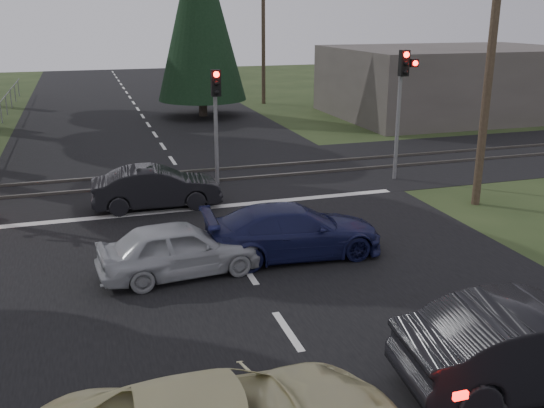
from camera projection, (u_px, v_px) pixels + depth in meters
name	position (u px, v px, depth m)	size (l,w,h in m)	color
ground	(288.00, 331.00, 11.81)	(120.00, 120.00, 0.00)	#253417
road	(194.00, 193.00, 20.91)	(14.00, 100.00, 0.01)	black
rail_corridor	(185.00, 178.00, 22.73)	(120.00, 8.00, 0.01)	black
stop_line	(205.00, 208.00, 19.27)	(13.00, 0.35, 0.00)	silver
rail_near	(188.00, 183.00, 21.99)	(120.00, 0.12, 0.10)	#59544C
rail_far	(181.00, 172.00, 23.44)	(120.00, 0.12, 0.10)	#59544C
traffic_signal_right	(403.00, 90.00, 21.59)	(0.68, 0.48, 4.70)	slate
traffic_signal_center	(216.00, 108.00, 20.97)	(0.32, 0.48, 4.10)	slate
utility_pole_near	(491.00, 55.00, 18.28)	(1.80, 0.26, 9.00)	#4C3D2D
utility_pole_mid	(263.00, 32.00, 40.11)	(1.80, 0.26, 9.00)	#4C3D2D
utility_pole_far	(194.00, 25.00, 62.85)	(1.80, 0.26, 9.00)	#4C3D2D
conifer_tree	(200.00, 12.00, 34.66)	(5.20, 5.20, 11.00)	#473D33
building_right	(453.00, 82.00, 36.37)	(14.00, 10.00, 4.00)	#59514C
dark_hatchback	(538.00, 346.00, 9.85)	(1.62, 4.63, 1.53)	black
silver_car	(180.00, 249.00, 14.20)	(1.54, 3.82, 1.30)	#A6A9AE
blue_sedan	(293.00, 231.00, 15.32)	(1.86, 4.57, 1.33)	#161A44
dark_car_far	(157.00, 188.00, 19.14)	(1.40, 4.00, 1.32)	black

